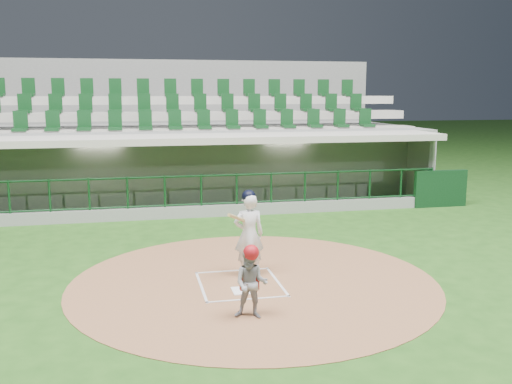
{
  "coord_description": "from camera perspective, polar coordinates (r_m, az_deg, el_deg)",
  "views": [
    {
      "loc": [
        -1.92,
        -10.71,
        3.67
      ],
      "look_at": [
        0.95,
        2.6,
        1.3
      ],
      "focal_mm": 40.0,
      "sensor_mm": 36.0,
      "label": 1
    }
  ],
  "objects": [
    {
      "name": "dirt_circle",
      "position": [
        11.35,
        -0.21,
        -8.96
      ],
      "size": [
        7.2,
        7.2,
        0.01
      ],
      "primitive_type": "cylinder",
      "color": "brown",
      "rests_on": "ground"
    },
    {
      "name": "catcher",
      "position": [
        9.43,
        -0.49,
        -8.99
      ],
      "size": [
        0.68,
        0.61,
        1.24
      ],
      "color": "#96969C",
      "rests_on": "dirt_circle"
    },
    {
      "name": "batter",
      "position": [
        11.51,
        -0.73,
        -4.08
      ],
      "size": [
        0.85,
        0.85,
        1.76
      ],
      "color": "white",
      "rests_on": "dirt_circle"
    },
    {
      "name": "seating_deck",
      "position": [
        21.82,
        -7.05,
        3.89
      ],
      "size": [
        17.0,
        6.72,
        5.15
      ],
      "color": "gray",
      "rests_on": "ground"
    },
    {
      "name": "home_plate",
      "position": [
        10.82,
        -1.23,
        -9.82
      ],
      "size": [
        0.43,
        0.43,
        0.02
      ],
      "primitive_type": "cube",
      "color": "white",
      "rests_on": "dirt_circle"
    },
    {
      "name": "ground",
      "position": [
        11.48,
        -1.9,
        -8.77
      ],
      "size": [
        120.0,
        120.0,
        0.0
      ],
      "primitive_type": "plane",
      "color": "#1E4814",
      "rests_on": "ground"
    },
    {
      "name": "dugout_structure",
      "position": [
        18.84,
        -5.97,
        1.55
      ],
      "size": [
        16.4,
        3.7,
        3.0
      ],
      "color": "slate",
      "rests_on": "ground"
    },
    {
      "name": "batter_box_chalk",
      "position": [
        11.2,
        -1.63,
        -9.17
      ],
      "size": [
        1.55,
        1.8,
        0.01
      ],
      "color": "silver",
      "rests_on": "ground"
    }
  ]
}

